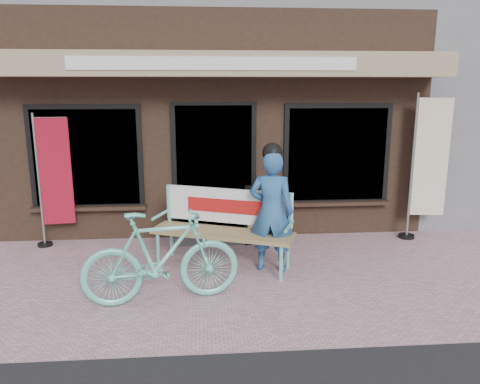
{
  "coord_description": "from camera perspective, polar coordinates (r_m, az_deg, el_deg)",
  "views": [
    {
      "loc": [
        -0.17,
        -5.43,
        2.47
      ],
      "look_at": [
        0.31,
        0.7,
        1.05
      ],
      "focal_mm": 35.0,
      "sensor_mm": 36.0,
      "label": 1
    }
  ],
  "objects": [
    {
      "name": "storefront",
      "position": [
        10.41,
        -3.72,
        15.85
      ],
      "size": [
        7.0,
        6.77,
        6.0
      ],
      "color": "black",
      "rests_on": "ground"
    },
    {
      "name": "bicycle",
      "position": [
        5.46,
        -9.57,
        -7.83
      ],
      "size": [
        1.88,
        0.81,
        1.09
      ],
      "primitive_type": "imported",
      "rotation": [
        0.0,
        0.0,
        1.74
      ],
      "color": "#6BD1BD",
      "rests_on": "ground"
    },
    {
      "name": "menu_stand",
      "position": [
        7.33,
        2.39,
        -2.71
      ],
      "size": [
        0.48,
        0.18,
        0.95
      ],
      "rotation": [
        0.0,
        0.0,
        0.17
      ],
      "color": "black",
      "rests_on": "ground"
    },
    {
      "name": "nobori_cream",
      "position": [
        8.02,
        21.87,
        3.03
      ],
      "size": [
        0.69,
        0.28,
        2.35
      ],
      "rotation": [
        0.0,
        0.0,
        -0.11
      ],
      "color": "gray",
      "rests_on": "ground"
    },
    {
      "name": "person",
      "position": [
        6.21,
        3.86,
        -2.1
      ],
      "size": [
        0.69,
        0.55,
        1.74
      ],
      "rotation": [
        0.0,
        0.0,
        -0.3
      ],
      "color": "#2A5A93",
      "rests_on": "ground"
    },
    {
      "name": "bench",
      "position": [
        6.46,
        -1.89,
        -3.64
      ],
      "size": [
        2.0,
        1.17,
        1.06
      ],
      "rotation": [
        0.0,
        0.0,
        -0.38
      ],
      "color": "#6BD1BD",
      "rests_on": "ground"
    },
    {
      "name": "nobori_red",
      "position": [
        7.67,
        -21.82,
        1.51
      ],
      "size": [
        0.61,
        0.25,
        2.06
      ],
      "rotation": [
        0.0,
        0.0,
        0.1
      ],
      "color": "gray",
      "rests_on": "ground"
    },
    {
      "name": "ground",
      "position": [
        5.97,
        -2.53,
        -11.46
      ],
      "size": [
        70.0,
        70.0,
        0.0
      ],
      "primitive_type": "plane",
      "color": "#C596A4",
      "rests_on": "ground"
    }
  ]
}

